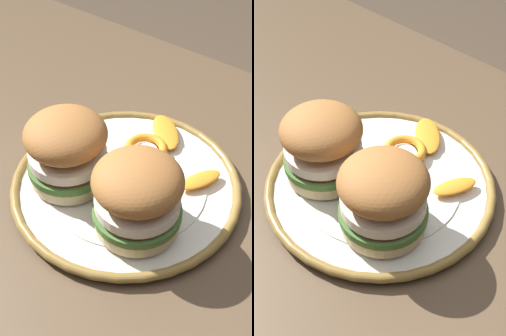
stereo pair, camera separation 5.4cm
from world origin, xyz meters
The scene contains 8 objects.
dining_table centered at (0.00, 0.00, 0.64)m, with size 1.37×0.84×0.74m.
dinner_plate centered at (-0.05, -0.06, 0.75)m, with size 0.31×0.31×0.02m.
sandwich_half_left centered at (-0.11, -0.01, 0.81)m, with size 0.11×0.11×0.10m.
sandwich_half_right centered at (0.01, -0.02, 0.81)m, with size 0.12×0.12×0.10m.
orange_peel_curled centered at (-0.04, -0.12, 0.76)m, with size 0.08×0.08×0.01m.
orange_peel_strip_long centered at (-0.13, -0.12, 0.76)m, with size 0.05×0.07×0.01m.
orange_peel_strip_short centered at (-0.04, -0.17, 0.76)m, with size 0.08×0.08×0.01m.
orange_peel_small_curl centered at (-0.06, -0.08, 0.76)m, with size 0.07×0.07×0.01m.
Camera 2 is at (-0.36, 0.25, 1.20)m, focal length 50.28 mm.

